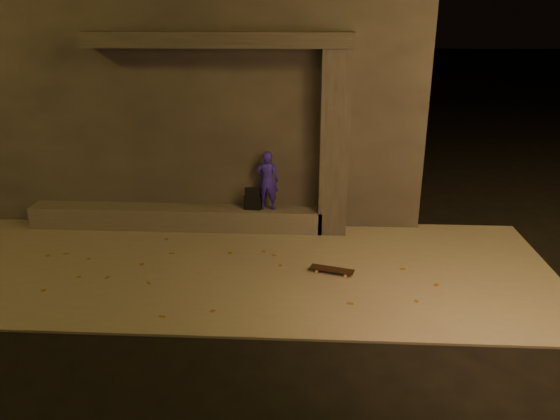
# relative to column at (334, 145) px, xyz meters

# --- Properties ---
(ground) EXTENTS (120.00, 120.00, 0.00)m
(ground) POSITION_rel_column_xyz_m (-1.70, -3.75, -1.84)
(ground) COLOR black
(ground) RESTS_ON ground
(sidewalk) EXTENTS (11.00, 4.40, 0.04)m
(sidewalk) POSITION_rel_column_xyz_m (-1.70, -1.75, -1.82)
(sidewalk) COLOR slate
(sidewalk) RESTS_ON ground
(building) EXTENTS (9.00, 5.10, 5.22)m
(building) POSITION_rel_column_xyz_m (-2.70, 2.74, 0.77)
(building) COLOR #33302E
(building) RESTS_ON ground
(ledge) EXTENTS (6.00, 0.55, 0.45)m
(ledge) POSITION_rel_column_xyz_m (-3.20, 0.00, -1.58)
(ledge) COLOR #514E49
(ledge) RESTS_ON sidewalk
(column) EXTENTS (0.55, 0.55, 3.60)m
(column) POSITION_rel_column_xyz_m (0.00, 0.00, 0.00)
(column) COLOR #33302E
(column) RESTS_ON sidewalk
(canopy) EXTENTS (5.00, 0.70, 0.28)m
(canopy) POSITION_rel_column_xyz_m (-2.20, 0.05, 1.94)
(canopy) COLOR #33302E
(canopy) RESTS_ON column
(skateboarder) EXTENTS (0.45, 0.31, 1.20)m
(skateboarder) POSITION_rel_column_xyz_m (-1.31, 0.00, -0.75)
(skateboarder) COLOR #2A1BB4
(skateboarder) RESTS_ON ledge
(backpack) EXTENTS (0.35, 0.25, 0.48)m
(backpack) POSITION_rel_column_xyz_m (-1.60, 0.00, -1.19)
(backpack) COLOR black
(backpack) RESTS_ON ledge
(skateboard) EXTENTS (0.78, 0.40, 0.08)m
(skateboard) POSITION_rel_column_xyz_m (-0.05, -1.93, -1.73)
(skateboard) COLOR black
(skateboard) RESTS_ON sidewalk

